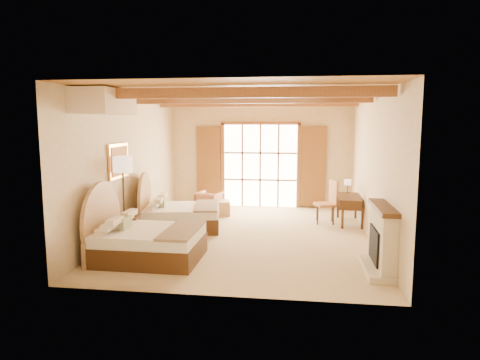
% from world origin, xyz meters
% --- Properties ---
extents(floor, '(7.00, 7.00, 0.00)m').
position_xyz_m(floor, '(0.00, 0.00, 0.00)').
color(floor, '#C9B489').
rests_on(floor, ground).
extents(wall_back, '(5.50, 0.00, 5.50)m').
position_xyz_m(wall_back, '(0.00, 3.50, 1.60)').
color(wall_back, beige).
rests_on(wall_back, ground).
extents(wall_left, '(0.00, 7.00, 7.00)m').
position_xyz_m(wall_left, '(-2.75, 0.00, 1.60)').
color(wall_left, beige).
rests_on(wall_left, ground).
extents(wall_right, '(0.00, 7.00, 7.00)m').
position_xyz_m(wall_right, '(2.75, 0.00, 1.60)').
color(wall_right, beige).
rests_on(wall_right, ground).
extents(ceiling, '(7.00, 7.00, 0.00)m').
position_xyz_m(ceiling, '(0.00, 0.00, 3.20)').
color(ceiling, '#B87C37').
rests_on(ceiling, ground).
extents(ceiling_beams, '(5.39, 4.60, 0.18)m').
position_xyz_m(ceiling_beams, '(0.00, 0.00, 3.08)').
color(ceiling_beams, '#9A6635').
rests_on(ceiling_beams, ceiling).
extents(french_doors, '(3.95, 0.08, 2.60)m').
position_xyz_m(french_doors, '(0.00, 3.44, 1.25)').
color(french_doors, white).
rests_on(french_doors, ground).
extents(fireplace, '(0.46, 1.40, 1.16)m').
position_xyz_m(fireplace, '(2.60, -2.00, 0.51)').
color(fireplace, beige).
rests_on(fireplace, ground).
extents(painting, '(0.06, 0.95, 0.75)m').
position_xyz_m(painting, '(-2.70, -0.75, 1.75)').
color(painting, '#F1A042').
rests_on(painting, wall_left).
extents(canopy_valance, '(0.70, 1.40, 0.45)m').
position_xyz_m(canopy_valance, '(-2.40, -2.00, 2.95)').
color(canopy_valance, beige).
rests_on(canopy_valance, ceiling).
extents(bed_near, '(1.96, 1.53, 1.28)m').
position_xyz_m(bed_near, '(-1.78, -1.98, 0.39)').
color(bed_near, '#482913').
rests_on(bed_near, floor).
extents(bed_far, '(2.07, 1.68, 1.22)m').
position_xyz_m(bed_far, '(-1.80, 0.40, 0.37)').
color(bed_far, '#482913').
rests_on(bed_far, floor).
extents(nightstand, '(0.59, 0.59, 0.61)m').
position_xyz_m(nightstand, '(-2.43, -1.12, 0.31)').
color(nightstand, '#482913').
rests_on(nightstand, floor).
extents(floor_lamp, '(0.40, 0.40, 1.88)m').
position_xyz_m(floor_lamp, '(-2.50, -1.03, 1.59)').
color(floor_lamp, '#342916').
rests_on(floor_lamp, floor).
extents(armchair, '(0.84, 0.85, 0.63)m').
position_xyz_m(armchair, '(-1.34, 2.24, 0.31)').
color(armchair, '#BA764F').
rests_on(armchair, floor).
extents(ottoman, '(0.66, 0.66, 0.40)m').
position_xyz_m(ottoman, '(-1.01, 2.08, 0.20)').
color(ottoman, tan).
rests_on(ottoman, floor).
extents(desk, '(0.66, 1.35, 0.70)m').
position_xyz_m(desk, '(2.47, 1.54, 0.38)').
color(desk, '#482913').
rests_on(desk, floor).
extents(desk_chair, '(0.62, 0.61, 1.10)m').
position_xyz_m(desk_chair, '(1.88, 1.46, 0.34)').
color(desk_chair, '#B8773D').
rests_on(desk_chair, floor).
extents(desk_lamp, '(0.18, 0.18, 0.35)m').
position_xyz_m(desk_lamp, '(2.47, 2.06, 0.97)').
color(desk_lamp, '#342916').
rests_on(desk_lamp, desk).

